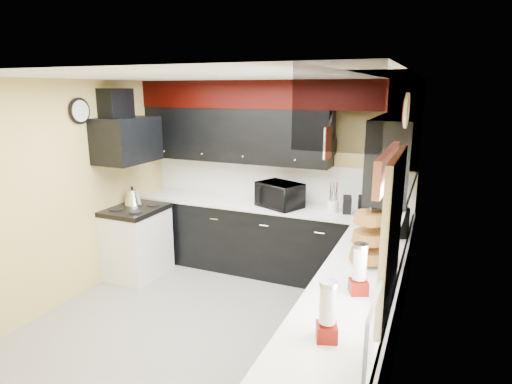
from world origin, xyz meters
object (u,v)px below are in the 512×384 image
Objects in this scene: knife_block at (347,205)px; kettle at (133,197)px; microwave at (383,216)px; utensil_crock at (333,206)px; toaster_oven at (279,195)px.

kettle is (-2.68, -0.60, -0.03)m from knife_block.
kettle is at bearing 178.19° from knife_block.
microwave reaches higher than utensil_crock.
toaster_oven is at bearing -175.64° from utensil_crock.
microwave reaches higher than knife_block.
kettle is at bearing -165.97° from utensil_crock.
kettle is at bearing -138.33° from toaster_oven.
microwave reaches higher than kettle.
knife_block is at bearing 12.70° from kettle.
toaster_oven is 3.84× the size of utensil_crock.
kettle is at bearing 69.43° from microwave.
toaster_oven reaches higher than knife_block.
knife_block is (-0.47, 0.47, -0.05)m from microwave.
kettle is (-2.50, -0.63, 0.01)m from utensil_crock.
kettle reaches higher than utensil_crock.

